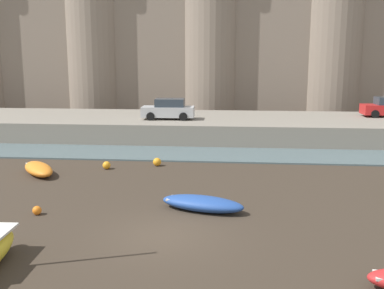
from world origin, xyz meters
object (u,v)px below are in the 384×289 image
(mooring_buoy_off_centre, at_px, (157,162))
(mooring_buoy_mid_mud, at_px, (37,210))
(rowboat_near_channel_left, at_px, (202,203))
(mooring_buoy_near_shore, at_px, (107,165))
(rowboat_midflat_left, at_px, (38,169))
(car_quay_centre_west, at_px, (169,109))

(mooring_buoy_off_centre, relative_size, mooring_buoy_mid_mud, 1.32)
(rowboat_near_channel_left, relative_size, mooring_buoy_mid_mud, 10.25)
(mooring_buoy_near_shore, relative_size, mooring_buoy_off_centre, 0.94)
(mooring_buoy_mid_mud, bearing_deg, rowboat_midflat_left, 113.35)
(rowboat_midflat_left, relative_size, mooring_buoy_mid_mud, 8.83)
(mooring_buoy_off_centre, distance_m, mooring_buoy_mid_mud, 9.55)
(car_quay_centre_west, bearing_deg, rowboat_midflat_left, -115.67)
(rowboat_near_channel_left, xyz_separation_m, car_quay_centre_west, (-3.86, 16.80, 2.04))
(mooring_buoy_near_shore, bearing_deg, mooring_buoy_mid_mud, -95.14)
(mooring_buoy_near_shore, distance_m, mooring_buoy_mid_mud, 7.86)
(rowboat_near_channel_left, height_order, rowboat_midflat_left, rowboat_midflat_left)
(mooring_buoy_near_shore, bearing_deg, rowboat_midflat_left, -155.42)
(mooring_buoy_near_shore, relative_size, mooring_buoy_mid_mud, 1.24)
(rowboat_midflat_left, distance_m, mooring_buoy_mid_mud, 6.83)
(mooring_buoy_near_shore, height_order, mooring_buoy_off_centre, mooring_buoy_off_centre)
(mooring_buoy_near_shore, xyz_separation_m, car_quay_centre_west, (2.20, 10.11, 2.15))
(rowboat_midflat_left, xyz_separation_m, mooring_buoy_near_shore, (3.41, 1.56, -0.11))
(car_quay_centre_west, bearing_deg, mooring_buoy_off_centre, -86.21)
(mooring_buoy_near_shore, xyz_separation_m, mooring_buoy_mid_mud, (-0.70, -7.83, -0.04))
(rowboat_near_channel_left, xyz_separation_m, mooring_buoy_near_shore, (-6.06, 6.69, -0.10))
(rowboat_midflat_left, relative_size, mooring_buoy_off_centre, 6.67)
(mooring_buoy_mid_mud, xyz_separation_m, car_quay_centre_west, (2.90, 17.94, 2.19))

